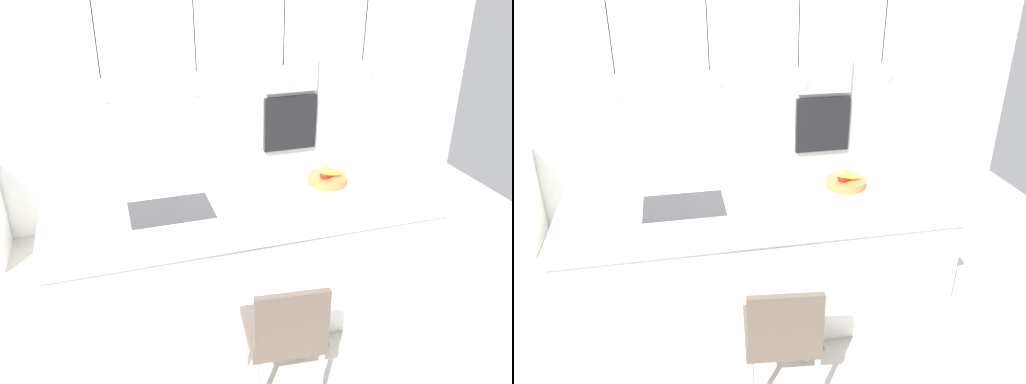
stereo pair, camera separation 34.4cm
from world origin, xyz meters
The scene contains 13 objects.
floor centered at (0.00, 0.00, 0.00)m, with size 6.60×6.60×0.00m, color #BCB7AD.
back_wall centered at (0.00, 1.65, 1.30)m, with size 6.00×0.10×2.60m, color white.
kitchen_island centered at (0.00, 0.00, 0.46)m, with size 2.74×1.09×0.91m.
sink_basin centered at (-0.51, 0.00, 0.91)m, with size 0.56×0.40×0.02m, color #2D2D30.
faucet centered at (-0.51, 0.21, 1.06)m, with size 0.02×0.17×0.22m.
fruit_bowl centered at (0.69, 0.08, 0.96)m, with size 0.30×0.30×0.15m.
microwave centered at (0.96, 1.58, 1.39)m, with size 0.54×0.08×0.34m, color #9E9EA3.
oven centered at (0.96, 1.58, 0.89)m, with size 0.56×0.08×0.56m, color black.
chair_near centered at (-0.01, -0.92, 0.50)m, with size 0.49×0.50×0.87m.
pendant_light_left centered at (-0.85, 0.00, 1.76)m, with size 0.17×0.17×0.77m.
pendant_light_center_left centered at (-0.28, 0.00, 1.76)m, with size 0.17×0.17×0.77m.
pendant_light_center_right centered at (0.28, 0.00, 1.76)m, with size 0.17×0.17×0.77m.
pendant_light_right centered at (0.85, 0.00, 1.76)m, with size 0.17×0.17×0.77m.
Camera 2 is at (-0.53, -3.18, 2.55)m, focal length 35.63 mm.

